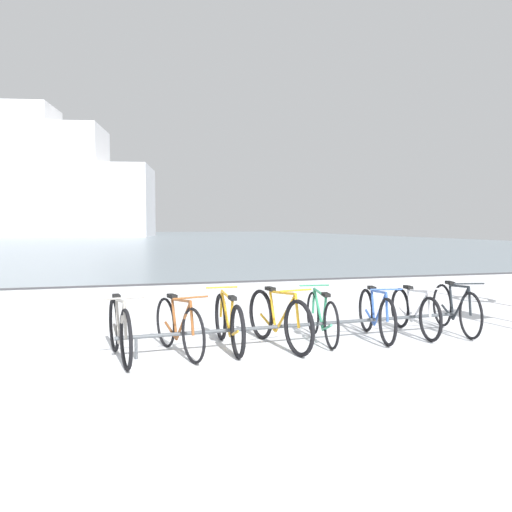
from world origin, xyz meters
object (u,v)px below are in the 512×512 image
(bicycle_2, at_px, (229,322))
(bicycle_1, at_px, (179,327))
(bicycle_0, at_px, (120,330))
(bicycle_3, at_px, (279,319))
(bicycle_4, at_px, (321,317))
(bicycle_6, at_px, (414,312))
(bicycle_5, at_px, (376,314))
(bicycle_7, at_px, (456,309))

(bicycle_2, bearing_deg, bicycle_1, -167.51)
(bicycle_0, bearing_deg, bicycle_3, 2.66)
(bicycle_4, distance_m, bicycle_6, 1.57)
(bicycle_0, relative_size, bicycle_5, 1.03)
(bicycle_3, xyz_separation_m, bicycle_5, (1.57, 0.11, -0.03))
(bicycle_2, xyz_separation_m, bicycle_3, (0.68, -0.12, 0.03))
(bicycle_0, height_order, bicycle_4, bicycle_0)
(bicycle_2, distance_m, bicycle_5, 2.25)
(bicycle_1, bearing_deg, bicycle_4, 5.44)
(bicycle_3, height_order, bicycle_5, bicycle_3)
(bicycle_2, relative_size, bicycle_6, 1.05)
(bicycle_1, distance_m, bicycle_4, 2.10)
(bicycle_4, distance_m, bicycle_5, 0.86)
(bicycle_5, xyz_separation_m, bicycle_6, (0.71, 0.09, -0.01))
(bicycle_4, xyz_separation_m, bicycle_5, (0.86, -0.05, 0.00))
(bicycle_6, bearing_deg, bicycle_7, -5.08)
(bicycle_7, bearing_deg, bicycle_5, -178.83)
(bicycle_4, bearing_deg, bicycle_2, -178.18)
(bicycle_1, bearing_deg, bicycle_2, 12.49)
(bicycle_1, bearing_deg, bicycle_5, 2.89)
(bicycle_6, height_order, bicycle_7, bicycle_7)
(bicycle_5, relative_size, bicycle_6, 0.98)
(bicycle_4, xyz_separation_m, bicycle_6, (1.57, 0.04, -0.01))
(bicycle_1, height_order, bicycle_6, bicycle_1)
(bicycle_6, bearing_deg, bicycle_1, -176.25)
(bicycle_3, xyz_separation_m, bicycle_6, (2.28, 0.20, -0.04))
(bicycle_0, xyz_separation_m, bicycle_7, (5.09, 0.24, -0.01))
(bicycle_0, relative_size, bicycle_6, 1.01)
(bicycle_3, bearing_deg, bicycle_6, 5.13)
(bicycle_1, bearing_deg, bicycle_7, 2.33)
(bicycle_0, height_order, bicycle_5, bicycle_0)
(bicycle_1, distance_m, bicycle_6, 3.66)
(bicycle_1, relative_size, bicycle_2, 0.92)
(bicycle_7, bearing_deg, bicycle_2, -179.65)
(bicycle_2, xyz_separation_m, bicycle_4, (1.39, 0.04, -0.00))
(bicycle_3, distance_m, bicycle_4, 0.73)
(bicycle_0, xyz_separation_m, bicycle_2, (1.44, 0.22, -0.02))
(bicycle_2, bearing_deg, bicycle_4, 1.82)
(bicycle_1, xyz_separation_m, bicycle_4, (2.09, 0.20, -0.01))
(bicycle_4, height_order, bicycle_5, bicycle_5)
(bicycle_2, relative_size, bicycle_3, 0.96)
(bicycle_6, distance_m, bicycle_7, 0.70)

